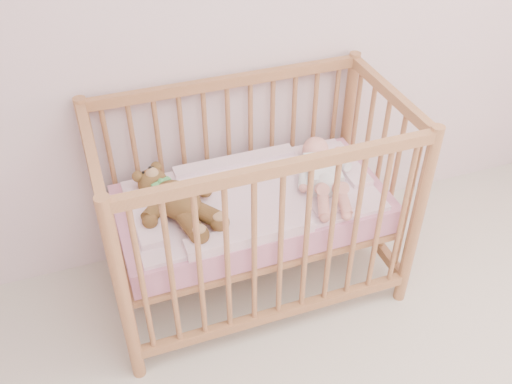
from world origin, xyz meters
name	(u,v)px	position (x,y,z in m)	size (l,w,h in m)	color
crib	(252,206)	(-0.31, 1.60, 0.50)	(1.36, 0.76, 1.00)	#AB7948
mattress	(252,208)	(-0.31, 1.60, 0.49)	(1.22, 0.62, 0.13)	#C67B91
blanket	(252,196)	(-0.31, 1.60, 0.56)	(1.10, 0.58, 0.06)	#F3A7C0
baby	(323,170)	(0.02, 1.58, 0.64)	(0.27, 0.57, 0.14)	silver
teddy_bear	(178,200)	(-0.66, 1.58, 0.65)	(0.38, 0.53, 0.15)	brown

